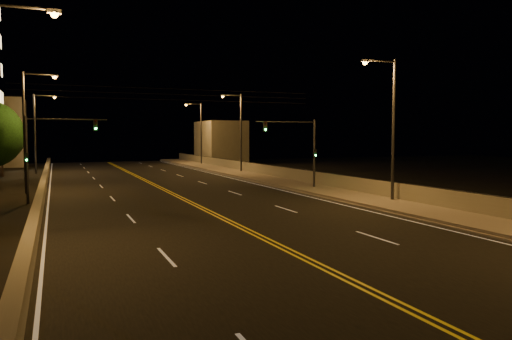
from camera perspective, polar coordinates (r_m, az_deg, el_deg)
name	(u,v)px	position (r m, az deg, el deg)	size (l,w,h in m)	color
road	(210,212)	(28.56, -5.25, -4.84)	(18.00, 120.00, 0.02)	black
sidewalk	(370,201)	(33.26, 12.90, -3.44)	(3.60, 120.00, 0.30)	gray
curb	(345,203)	(32.24, 10.17, -3.76)	(0.14, 120.00, 0.15)	gray
parapet_wall	(391,190)	(34.15, 15.19, -2.19)	(0.30, 120.00, 1.00)	gray
jersey_barrier	(36,215)	(27.34, -23.80, -4.69)	(0.45, 120.00, 0.83)	gray
distant_building_right	(220,142)	(80.11, -4.09, 3.18)	(6.00, 10.00, 6.68)	gray
parapet_rail	(391,182)	(34.10, 15.21, -1.30)	(0.06, 0.06, 120.00)	black
lane_markings	(211,212)	(28.49, -5.21, -4.84)	(17.32, 116.00, 0.00)	silver
streetlight_1	(390,121)	(32.64, 15.06, 5.41)	(2.55, 0.28, 9.13)	#2D2D33
streetlight_2	(239,128)	(57.39, -1.98, 4.84)	(2.55, 0.28, 9.13)	#2D2D33
streetlight_3	(199,130)	(73.45, -6.50, 4.61)	(2.55, 0.28, 9.13)	#2D2D33
streetlight_5	(28,124)	(41.19, -24.59, 4.85)	(2.55, 0.28, 9.13)	#2D2D33
streetlight_6	(37,128)	(62.69, -23.71, 4.43)	(2.55, 0.28, 9.13)	#2D2D33
traffic_signal_right	(303,145)	(39.34, 5.35, 2.82)	(5.11, 0.31, 5.64)	#2D2D33
traffic_signal_left	(44,147)	(34.96, -23.05, 2.39)	(5.11, 0.31, 5.64)	#2D2D33
overhead_wires	(172,94)	(37.55, -9.54, 8.52)	(22.00, 0.03, 0.83)	black
tree_2	(0,137)	(59.80, -27.17, 3.39)	(4.98, 4.98, 6.75)	black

